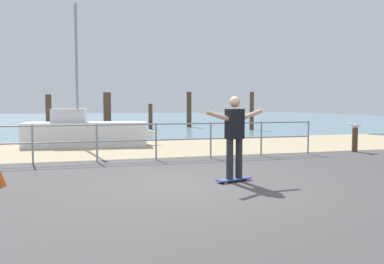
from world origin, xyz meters
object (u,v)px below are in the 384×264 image
(seagull, at_px, (355,126))
(sailboat, at_px, (91,132))
(skateboard, at_px, (234,179))
(bollard_short, at_px, (355,140))
(skateboarder, at_px, (235,132))

(seagull, bearing_deg, sailboat, 152.19)
(sailboat, bearing_deg, seagull, -27.81)
(skateboard, bearing_deg, seagull, 32.26)
(skateboard, relative_size, bollard_short, 1.04)
(bollard_short, bearing_deg, skateboard, -147.79)
(skateboard, bearing_deg, bollard_short, 32.21)
(sailboat, height_order, bollard_short, sailboat)
(skateboard, xyz_separation_m, bollard_short, (5.68, 3.58, 0.33))
(skateboard, distance_m, skateboarder, 0.95)
(seagull, bearing_deg, bollard_short, 13.55)
(sailboat, bearing_deg, bollard_short, -27.75)
(sailboat, height_order, seagull, sailboat)
(sailboat, distance_m, seagull, 9.29)
(sailboat, relative_size, seagull, 10.80)
(skateboarder, height_order, seagull, skateboarder)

